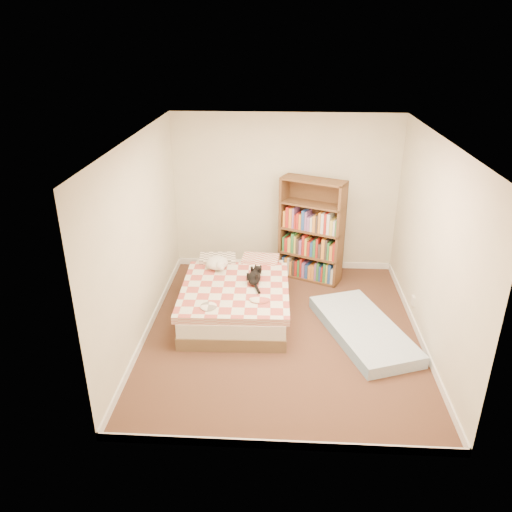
# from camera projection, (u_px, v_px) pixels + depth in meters

# --- Properties ---
(room) EXTENTS (3.51, 4.01, 2.51)m
(room) POSITION_uv_depth(u_px,v_px,m) (284.00, 248.00, 6.00)
(room) COLOR #482C1F
(room) RESTS_ON ground
(bed) EXTENTS (1.46, 1.97, 0.52)m
(bed) POSITION_uv_depth(u_px,v_px,m) (236.00, 296.00, 6.90)
(bed) COLOR brown
(bed) RESTS_ON room
(bookshelf) EXTENTS (1.09, 0.71, 1.61)m
(bookshelf) POSITION_uv_depth(u_px,v_px,m) (311.00, 243.00, 7.72)
(bookshelf) COLOR #4F331B
(bookshelf) RESTS_ON room
(floor_mattress) EXTENTS (1.32, 1.89, 0.16)m
(floor_mattress) POSITION_uv_depth(u_px,v_px,m) (363.00, 329.00, 6.41)
(floor_mattress) COLOR #7EA9D2
(floor_mattress) RESTS_ON room
(black_cat) EXTENTS (0.25, 0.65, 0.15)m
(black_cat) POSITION_uv_depth(u_px,v_px,m) (255.00, 276.00, 6.79)
(black_cat) COLOR black
(black_cat) RESTS_ON bed
(white_dog) EXTENTS (0.40, 0.43, 0.17)m
(white_dog) POSITION_uv_depth(u_px,v_px,m) (218.00, 263.00, 7.13)
(white_dog) COLOR white
(white_dog) RESTS_ON bed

